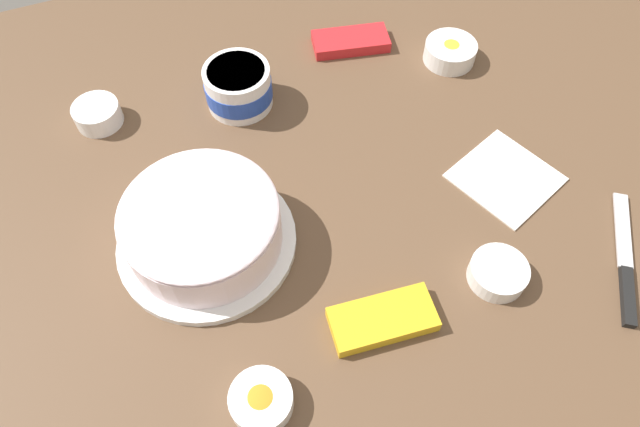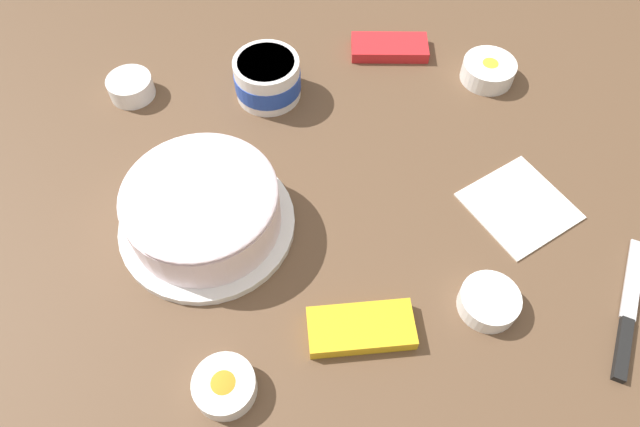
% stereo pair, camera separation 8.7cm
% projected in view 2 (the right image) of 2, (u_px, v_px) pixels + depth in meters
% --- Properties ---
extents(ground_plane, '(1.54, 1.54, 0.00)m').
position_uv_depth(ground_plane, '(380.00, 225.00, 0.90)').
color(ground_plane, brown).
extents(frosted_cake, '(0.28, 0.28, 0.10)m').
position_uv_depth(frosted_cake, '(203.00, 209.00, 0.86)').
color(frosted_cake, white).
rests_on(frosted_cake, ground_plane).
extents(frosting_tub, '(0.12, 0.12, 0.08)m').
position_uv_depth(frosting_tub, '(267.00, 78.00, 1.03)').
color(frosting_tub, white).
rests_on(frosting_tub, ground_plane).
extents(spreading_knife, '(0.15, 0.20, 0.01)m').
position_uv_depth(spreading_knife, '(627.00, 319.00, 0.81)').
color(spreading_knife, silver).
rests_on(spreading_knife, ground_plane).
extents(sprinkle_bowl_green, '(0.09, 0.09, 0.03)m').
position_uv_depth(sprinkle_bowl_green, '(489.00, 301.00, 0.81)').
color(sprinkle_bowl_green, white).
rests_on(sprinkle_bowl_green, ground_plane).
extents(sprinkle_bowl_yellow, '(0.10, 0.10, 0.04)m').
position_uv_depth(sprinkle_bowl_yellow, '(488.00, 70.00, 1.07)').
color(sprinkle_bowl_yellow, white).
rests_on(sprinkle_bowl_yellow, ground_plane).
extents(sprinkle_bowl_orange, '(0.08, 0.08, 0.03)m').
position_uv_depth(sprinkle_bowl_orange, '(225.00, 386.00, 0.75)').
color(sprinkle_bowl_orange, white).
rests_on(sprinkle_bowl_orange, ground_plane).
extents(sprinkle_bowl_rainbow, '(0.08, 0.08, 0.04)m').
position_uv_depth(sprinkle_bowl_rainbow, '(131.00, 87.00, 1.05)').
color(sprinkle_bowl_rainbow, white).
rests_on(sprinkle_bowl_rainbow, ground_plane).
extents(candy_box_lower, '(0.16, 0.10, 0.02)m').
position_uv_depth(candy_box_lower, '(389.00, 47.00, 1.12)').
color(candy_box_lower, red).
rests_on(candy_box_lower, ground_plane).
extents(candy_box_upper, '(0.16, 0.09, 0.02)m').
position_uv_depth(candy_box_upper, '(361.00, 328.00, 0.80)').
color(candy_box_upper, yellow).
rests_on(candy_box_upper, ground_plane).
extents(paper_napkin, '(0.19, 0.19, 0.01)m').
position_uv_depth(paper_napkin, '(519.00, 205.00, 0.92)').
color(paper_napkin, white).
rests_on(paper_napkin, ground_plane).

